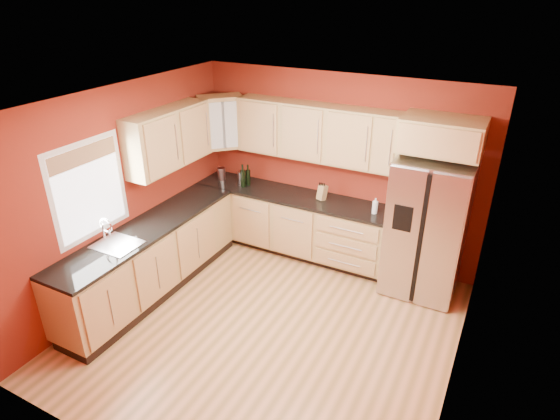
# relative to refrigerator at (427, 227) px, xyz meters

# --- Properties ---
(floor) EXTENTS (4.00, 4.00, 0.00)m
(floor) POSITION_rel_refrigerator_xyz_m (-1.35, -1.62, -0.89)
(floor) COLOR olive
(floor) RESTS_ON ground
(ceiling) EXTENTS (4.00, 4.00, 0.00)m
(ceiling) POSITION_rel_refrigerator_xyz_m (-1.35, -1.62, 1.71)
(ceiling) COLOR white
(ceiling) RESTS_ON wall_back
(wall_back) EXTENTS (4.00, 0.04, 2.60)m
(wall_back) POSITION_rel_refrigerator_xyz_m (-1.35, 0.38, 0.41)
(wall_back) COLOR maroon
(wall_back) RESTS_ON floor
(wall_front) EXTENTS (4.00, 0.04, 2.60)m
(wall_front) POSITION_rel_refrigerator_xyz_m (-1.35, -3.62, 0.41)
(wall_front) COLOR maroon
(wall_front) RESTS_ON floor
(wall_left) EXTENTS (0.04, 4.00, 2.60)m
(wall_left) POSITION_rel_refrigerator_xyz_m (-3.35, -1.62, 0.41)
(wall_left) COLOR maroon
(wall_left) RESTS_ON floor
(wall_right) EXTENTS (0.04, 4.00, 2.60)m
(wall_right) POSITION_rel_refrigerator_xyz_m (0.65, -1.62, 0.41)
(wall_right) COLOR maroon
(wall_right) RESTS_ON floor
(base_cabinets_back) EXTENTS (2.90, 0.60, 0.88)m
(base_cabinets_back) POSITION_rel_refrigerator_xyz_m (-1.90, 0.07, -0.45)
(base_cabinets_back) COLOR tan
(base_cabinets_back) RESTS_ON floor
(base_cabinets_left) EXTENTS (0.60, 2.80, 0.88)m
(base_cabinets_left) POSITION_rel_refrigerator_xyz_m (-3.05, -1.62, -0.45)
(base_cabinets_left) COLOR tan
(base_cabinets_left) RESTS_ON floor
(countertop_back) EXTENTS (2.90, 0.62, 0.04)m
(countertop_back) POSITION_rel_refrigerator_xyz_m (-1.90, 0.06, 0.01)
(countertop_back) COLOR black
(countertop_back) RESTS_ON base_cabinets_back
(countertop_left) EXTENTS (0.62, 2.80, 0.04)m
(countertop_left) POSITION_rel_refrigerator_xyz_m (-3.04, -1.62, 0.01)
(countertop_left) COLOR black
(countertop_left) RESTS_ON base_cabinets_left
(upper_cabinets_back) EXTENTS (2.30, 0.33, 0.75)m
(upper_cabinets_back) POSITION_rel_refrigerator_xyz_m (-1.60, 0.21, 0.94)
(upper_cabinets_back) COLOR tan
(upper_cabinets_back) RESTS_ON wall_back
(upper_cabinets_left) EXTENTS (0.33, 1.35, 0.75)m
(upper_cabinets_left) POSITION_rel_refrigerator_xyz_m (-3.19, -0.90, 0.94)
(upper_cabinets_left) COLOR tan
(upper_cabinets_left) RESTS_ON wall_left
(corner_upper_cabinet) EXTENTS (0.67, 0.67, 0.75)m
(corner_upper_cabinet) POSITION_rel_refrigerator_xyz_m (-3.02, 0.04, 0.94)
(corner_upper_cabinet) COLOR tan
(corner_upper_cabinet) RESTS_ON wall_back
(over_fridge_cabinet) EXTENTS (0.92, 0.60, 0.40)m
(over_fridge_cabinet) POSITION_rel_refrigerator_xyz_m (0.00, 0.07, 1.16)
(over_fridge_cabinet) COLOR tan
(over_fridge_cabinet) RESTS_ON wall_back
(refrigerator) EXTENTS (0.90, 0.75, 1.78)m
(refrigerator) POSITION_rel_refrigerator_xyz_m (0.00, 0.00, 0.00)
(refrigerator) COLOR #B8B7BD
(refrigerator) RESTS_ON floor
(window) EXTENTS (0.03, 0.90, 1.00)m
(window) POSITION_rel_refrigerator_xyz_m (-3.33, -2.12, 0.66)
(window) COLOR white
(window) RESTS_ON wall_left
(sink_faucet) EXTENTS (0.50, 0.42, 0.30)m
(sink_faucet) POSITION_rel_refrigerator_xyz_m (-3.04, -2.12, 0.18)
(sink_faucet) COLOR white
(sink_faucet) RESTS_ON countertop_left
(canister_left) EXTENTS (0.15, 0.15, 0.19)m
(canister_left) POSITION_rel_refrigerator_xyz_m (-3.08, 0.07, 0.12)
(canister_left) COLOR #B8B7BD
(canister_left) RESTS_ON countertop_back
(canister_right) EXTENTS (0.15, 0.15, 0.19)m
(canister_right) POSITION_rel_refrigerator_xyz_m (-2.72, 0.06, 0.13)
(canister_right) COLOR #B8B7BD
(canister_right) RESTS_ON countertop_back
(wine_bottle_a) EXTENTS (0.09, 0.09, 0.31)m
(wine_bottle_a) POSITION_rel_refrigerator_xyz_m (-2.62, 0.08, 0.19)
(wine_bottle_a) COLOR black
(wine_bottle_a) RESTS_ON countertop_back
(wine_bottle_b) EXTENTS (0.08, 0.08, 0.34)m
(wine_bottle_b) POSITION_rel_refrigerator_xyz_m (-2.65, -0.01, 0.20)
(wine_bottle_b) COLOR black
(wine_bottle_b) RESTS_ON countertop_back
(knife_block) EXTENTS (0.13, 0.13, 0.21)m
(knife_block) POSITION_rel_refrigerator_xyz_m (-1.45, 0.11, 0.13)
(knife_block) COLOR #A78551
(knife_block) RESTS_ON countertop_back
(soap_dispenser) EXTENTS (0.09, 0.09, 0.21)m
(soap_dispenser) POSITION_rel_refrigerator_xyz_m (-0.68, 0.02, 0.14)
(soap_dispenser) COLOR white
(soap_dispenser) RESTS_ON countertop_back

